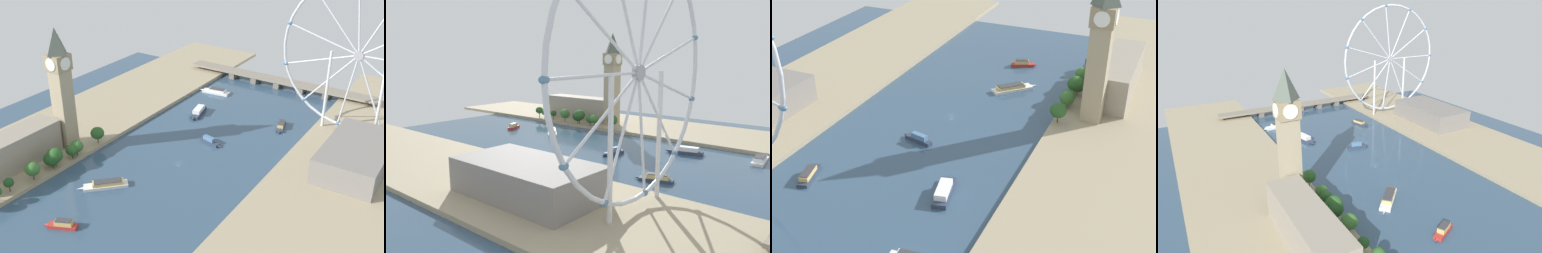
# 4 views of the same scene
# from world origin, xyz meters

# --- Properties ---
(ground_plane) EXTENTS (388.33, 388.33, 0.00)m
(ground_plane) POSITION_xyz_m (0.00, 0.00, 0.00)
(ground_plane) COLOR #334C66
(riverbank_left) EXTENTS (90.00, 520.00, 3.00)m
(riverbank_left) POSITION_xyz_m (-109.16, 0.00, 1.50)
(riverbank_left) COLOR tan
(riverbank_left) RESTS_ON ground_plane
(riverbank_right) EXTENTS (90.00, 520.00, 3.00)m
(riverbank_right) POSITION_xyz_m (109.16, 0.00, 1.50)
(riverbank_right) COLOR tan
(riverbank_right) RESTS_ON ground_plane
(clock_tower) EXTENTS (15.32, 15.32, 93.62)m
(clock_tower) POSITION_xyz_m (-86.21, -27.33, 51.65)
(clock_tower) COLOR tan
(clock_tower) RESTS_ON riverbank_left
(parliament_block) EXTENTS (22.00, 82.30, 24.91)m
(parliament_block) POSITION_xyz_m (-94.50, -76.47, 15.46)
(parliament_block) COLOR gray
(parliament_block) RESTS_ON riverbank_left
(tree_row_embankment) EXTENTS (12.60, 115.24, 14.68)m
(tree_row_embankment) POSITION_xyz_m (-68.64, -58.83, 11.16)
(tree_row_embankment) COLOR #513823
(tree_row_embankment) RESTS_ON riverbank_left
(ferris_wheel) EXTENTS (125.30, 3.20, 127.76)m
(ferris_wheel) POSITION_xyz_m (91.55, 113.34, 68.08)
(ferris_wheel) COLOR silver
(ferris_wheel) RESTS_ON riverbank_right
(riverside_hall) EXTENTS (42.83, 78.76, 18.83)m
(riverside_hall) POSITION_xyz_m (113.33, 60.55, 12.41)
(riverside_hall) COLOR gray
(riverside_hall) RESTS_ON riverbank_right
(tour_boat_0) EXTENTS (11.40, 24.58, 4.87)m
(tour_boat_0) POSITION_xyz_m (40.19, 96.31, 2.00)
(tour_boat_0) COLOR #2D384C
(tour_boat_0) RESTS_ON ground_plane
(tour_boat_1) EXTENTS (28.24, 28.61, 4.84)m
(tour_boat_1) POSITION_xyz_m (-23.54, -53.43, 2.04)
(tour_boat_1) COLOR white
(tour_boat_1) RESTS_ON ground_plane
(tour_boat_2) EXTENTS (20.75, 12.48, 5.58)m
(tour_boat_2) POSITION_xyz_m (-15.86, -100.81, 2.24)
(tour_boat_2) COLOR #B22D28
(tour_boat_2) RESTS_ON ground_plane
(tour_boat_3) EXTENTS (12.93, 30.02, 5.83)m
(tour_boat_3) POSITION_xyz_m (-33.68, 80.94, 2.42)
(tour_boat_3) COLOR #2D384C
(tour_boat_3) RESTS_ON ground_plane
(tour_boat_4) EXTENTS (21.43, 8.15, 5.61)m
(tour_boat_4) POSITION_xyz_m (4.09, 38.86, 2.22)
(tour_boat_4) COLOR #2D384C
(tour_boat_4) RESTS_ON ground_plane
(tour_boat_5) EXTENTS (31.97, 11.13, 5.00)m
(tour_boat_5) POSITION_xyz_m (-45.29, 132.25, 2.03)
(tour_boat_5) COLOR white
(tour_boat_5) RESTS_ON ground_plane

